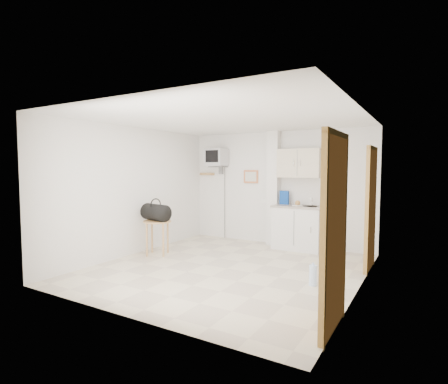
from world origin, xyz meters
The scene contains 7 objects.
ground centered at (0.00, 0.00, 0.00)m, with size 4.50×4.50×0.00m, color beige.
room_envelope centered at (0.24, 0.09, 1.54)m, with size 4.24×4.54×2.55m.
kitchenette centered at (0.57, 2.00, 0.80)m, with size 1.03×0.58×2.10m.
crt_television centered at (-1.45, 2.02, 1.94)m, with size 0.44×0.45×2.15m.
round_table centered at (-1.65, 0.13, 0.57)m, with size 0.54×0.54×0.67m.
duffel_bag centered at (-1.67, 0.11, 0.84)m, with size 0.65×0.45×0.44m.
water_bottle centered at (1.50, -0.10, 0.15)m, with size 0.11×0.11×0.33m.
Camera 1 is at (2.90, -5.03, 1.71)m, focal length 28.00 mm.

